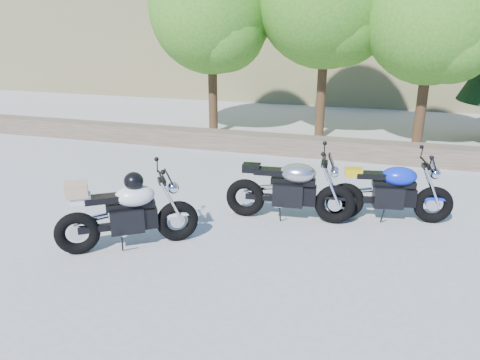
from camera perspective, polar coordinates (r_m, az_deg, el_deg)
name	(u,v)px	position (r m, az deg, el deg)	size (l,w,h in m)	color
ground	(212,240)	(7.84, -3.49, -7.37)	(90.00, 90.00, 0.00)	#94949A
stone_wall	(280,144)	(12.75, 4.85, 4.36)	(22.00, 0.55, 0.50)	brown
tree_decid_left	(214,13)	(14.54, -3.18, 19.70)	(3.67, 3.67, 5.62)	#382314
tree_decid_right	(437,18)	(13.58, 22.92, 17.78)	(3.54, 3.54, 5.41)	#382314
silver_bike	(291,190)	(8.44, 6.19, -1.22)	(2.35, 0.74, 1.18)	black
white_bike	(127,212)	(7.58, -13.63, -3.76)	(1.98, 1.40, 1.25)	black
blue_bike	(391,192)	(8.78, 17.90, -1.44)	(2.23, 0.71, 1.12)	black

